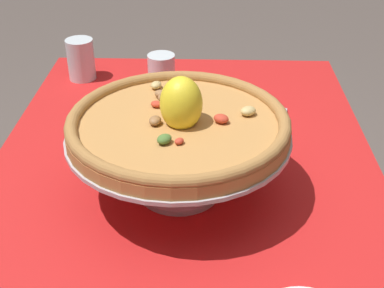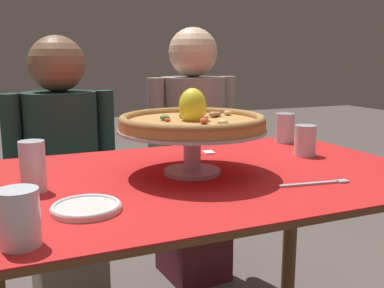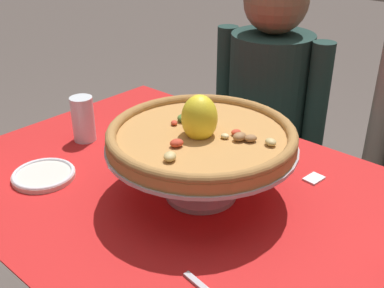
# 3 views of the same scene
# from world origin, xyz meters

# --- Properties ---
(dining_table) EXTENTS (1.34, 0.85, 0.76)m
(dining_table) POSITION_xyz_m (0.00, 0.00, 0.65)
(dining_table) COLOR brown
(dining_table) RESTS_ON ground
(pizza_stand) EXTENTS (0.43, 0.43, 0.13)m
(pizza_stand) POSITION_xyz_m (-0.02, 0.01, 0.86)
(pizza_stand) COLOR #B7B7C1
(pizza_stand) RESTS_ON dining_table
(pizza) EXTENTS (0.42, 0.42, 0.12)m
(pizza) POSITION_xyz_m (-0.02, 0.01, 0.92)
(pizza) COLOR #BC8447
(pizza) RESTS_ON pizza_stand
(water_glass_side_right) EXTENTS (0.07, 0.07, 0.11)m
(water_glass_side_right) POSITION_xyz_m (0.44, 0.08, 0.81)
(water_glass_side_right) COLOR silver
(water_glass_side_right) RESTS_ON dining_table
(water_glass_back_right) EXTENTS (0.08, 0.08, 0.12)m
(water_glass_back_right) POSITION_xyz_m (0.52, 0.32, 0.81)
(water_glass_back_right) COLOR silver
(water_glass_back_right) RESTS_ON dining_table
(dinner_fork) EXTENTS (0.21, 0.05, 0.01)m
(dinner_fork) POSITION_xyz_m (0.25, -0.23, 0.76)
(dinner_fork) COLOR #B7B7C1
(dinner_fork) RESTS_ON dining_table
(sugar_packet) EXTENTS (0.04, 0.05, 0.00)m
(sugar_packet) POSITION_xyz_m (0.15, 0.24, 0.76)
(sugar_packet) COLOR white
(sugar_packet) RESTS_ON dining_table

